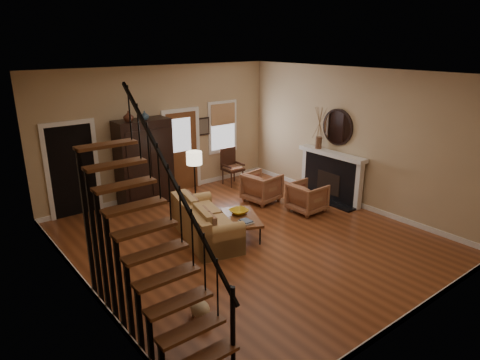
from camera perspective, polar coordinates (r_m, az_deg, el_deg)
room at (r=9.46m, az=-7.59°, el=3.47°), size 7.00×7.33×3.30m
staircase at (r=5.81m, az=-12.09°, el=-5.43°), size 0.94×2.80×3.20m
fireplace at (r=10.99m, az=12.18°, el=1.15°), size 0.33×1.95×2.30m
armoire at (r=10.64m, az=-12.66°, el=2.30°), size 1.30×0.60×2.10m
vase_a at (r=10.15m, az=-14.66°, el=8.21°), size 0.24×0.24×0.25m
vase_b at (r=10.32m, az=-12.61°, el=8.41°), size 0.20×0.20×0.21m
sofa at (r=8.76m, az=-4.59°, el=-5.50°), size 1.32×2.16×0.75m
coffee_table at (r=8.90m, az=0.19°, el=-6.15°), size 1.06×1.29×0.43m
bowl at (r=8.93m, az=-0.15°, el=-4.23°), size 0.38×0.38×0.09m
books at (r=8.52m, az=0.82°, el=-5.54°), size 0.21×0.28×0.05m
armchair_left at (r=10.20m, az=8.96°, el=-2.30°), size 0.78×0.76×0.70m
armchair_right at (r=10.71m, az=2.94°, el=-0.97°), size 0.91×0.89×0.74m
floor_lamp at (r=9.75m, az=-6.01°, el=-0.57°), size 0.41×0.41×1.53m
side_chair at (r=11.90m, az=-0.97°, el=1.73°), size 0.54×0.54×1.02m
dog at (r=6.51m, az=-5.35°, el=-16.85°), size 0.29×0.45×0.32m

